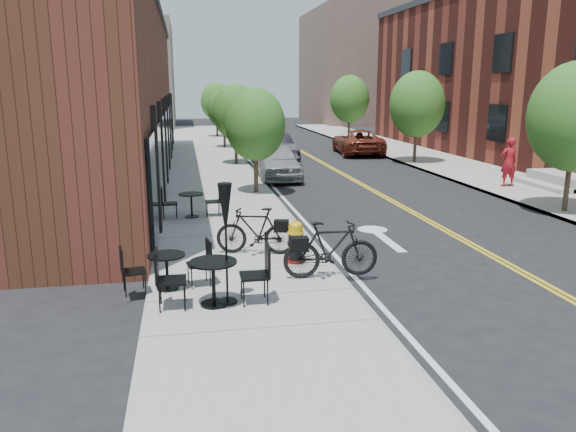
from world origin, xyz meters
TOP-DOWN VIEW (x-y plane):
  - ground at (0.00, 0.00)m, footprint 120.00×120.00m
  - sidewalk_near at (-2.00, 10.00)m, footprint 4.00×70.00m
  - sidewalk_far at (10.00, 10.00)m, footprint 4.00×70.00m
  - building_near at (-6.50, 14.00)m, footprint 5.00×28.00m
  - bg_building_left at (-8.00, 48.00)m, footprint 8.00×14.00m
  - bg_building_right at (16.00, 50.00)m, footprint 10.00×16.00m
  - tree_near_a at (-0.60, 9.00)m, footprint 2.20×2.20m
  - tree_near_b at (-0.60, 17.00)m, footprint 2.30×2.30m
  - tree_near_c at (-0.60, 25.00)m, footprint 2.10×2.10m
  - tree_near_d at (-0.60, 33.00)m, footprint 2.40×2.40m
  - tree_far_a at (8.60, 4.00)m, footprint 2.80×2.80m
  - tree_far_b at (8.60, 16.00)m, footprint 2.80×2.80m
  - tree_far_c at (8.60, 28.00)m, footprint 2.80×2.80m
  - fire_hydrant at (-0.81, 0.37)m, footprint 0.44×0.44m
  - bicycle_left at (-1.62, 1.16)m, footprint 1.93×1.00m
  - bicycle_right at (-0.30, -0.77)m, footprint 2.00×0.63m
  - bistro_set_a at (-3.60, -0.87)m, footprint 1.73×0.84m
  - bistro_set_b at (-2.75, -1.85)m, footprint 1.98×0.87m
  - bistro_set_c at (-3.03, 5.29)m, footprint 1.74×0.78m
  - patio_umbrella at (-2.51, -1.79)m, footprint 0.36×0.36m
  - parked_car_a at (0.80, 12.61)m, footprint 1.93×4.51m
  - parked_car_b at (1.60, 18.35)m, footprint 2.04×4.70m
  - parked_car_c at (1.60, 29.12)m, footprint 2.65×5.28m
  - parked_car_far at (6.97, 20.65)m, footprint 2.90×5.44m
  - pedestrian at (9.27, 8.41)m, footprint 0.72×0.49m

SIDE VIEW (x-z plane):
  - ground at x=0.00m, z-range 0.00..0.00m
  - sidewalk_near at x=-2.00m, z-range 0.00..0.12m
  - sidewalk_far at x=10.00m, z-range 0.00..0.12m
  - bistro_set_a at x=-3.60m, z-range 0.12..1.03m
  - fire_hydrant at x=-0.81m, z-range 0.09..1.07m
  - bistro_set_c at x=-3.03m, z-range 0.12..1.06m
  - bistro_set_b at x=-2.75m, z-range 0.12..1.20m
  - bicycle_left at x=-1.62m, z-range 0.12..1.23m
  - bicycle_right at x=-0.30m, z-range 0.12..1.31m
  - parked_car_far at x=6.97m, z-range 0.00..1.45m
  - parked_car_c at x=1.60m, z-range 0.00..1.47m
  - parked_car_b at x=1.60m, z-range 0.00..1.50m
  - parked_car_a at x=0.80m, z-range 0.00..1.52m
  - pedestrian at x=9.27m, z-range 0.12..2.03m
  - patio_umbrella at x=-2.51m, z-range 0.60..2.82m
  - tree_near_c at x=-0.60m, z-range 0.69..4.37m
  - tree_near_a at x=-0.60m, z-range 0.70..4.51m
  - tree_near_b at x=-0.60m, z-range 0.72..4.70m
  - tree_near_d at x=-0.60m, z-range 0.73..4.85m
  - tree_far_a at x=8.60m, z-range 0.75..5.37m
  - tree_far_b at x=8.60m, z-range 0.75..5.37m
  - tree_far_c at x=8.60m, z-range 0.75..5.37m
  - building_near at x=-6.50m, z-range 0.00..7.00m
  - bg_building_left at x=-8.00m, z-range 0.00..10.00m
  - bg_building_right at x=16.00m, z-range 0.00..12.00m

